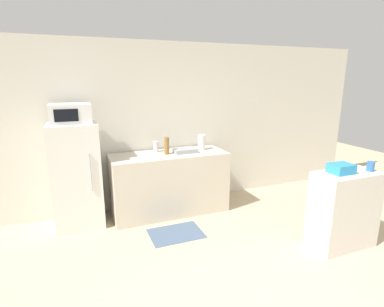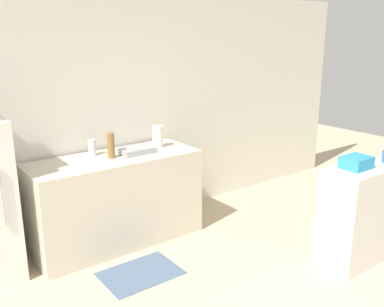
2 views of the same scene
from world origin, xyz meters
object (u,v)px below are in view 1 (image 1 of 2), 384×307
at_px(bottle_tall, 167,146).
at_px(basket, 341,169).
at_px(refrigerator, 77,176).
at_px(bottle_short, 156,147).
at_px(microwave, 71,114).
at_px(paper_towel_roll, 202,142).
at_px(jar, 371,166).

xyz_separation_m(bottle_tall, basket, (1.62, -1.71, -0.06)).
distance_m(refrigerator, bottle_short, 1.21).
height_order(microwave, paper_towel_roll, microwave).
distance_m(microwave, jar, 3.83).
bearing_deg(microwave, basket, -31.56).
distance_m(refrigerator, paper_towel_roll, 1.92).
bearing_deg(jar, bottle_short, 137.12).
distance_m(jar, paper_towel_roll, 2.33).
distance_m(bottle_tall, bottle_short, 0.23).
height_order(refrigerator, bottle_short, refrigerator).
relative_size(refrigerator, basket, 5.54).
height_order(microwave, basket, microwave).
bearing_deg(jar, basket, 170.13).
height_order(refrigerator, jar, refrigerator).
bearing_deg(bottle_tall, bottle_short, 120.58).
relative_size(jar, paper_towel_roll, 0.50).
distance_m(refrigerator, basket, 3.42).
height_order(basket, jar, jar).
xyz_separation_m(refrigerator, basket, (2.91, -1.79, 0.28)).
relative_size(microwave, jar, 4.37).
xyz_separation_m(basket, jar, (0.40, -0.07, 0.00)).
bearing_deg(bottle_short, basket, -47.76).
distance_m(bottle_short, paper_towel_roll, 0.73).
xyz_separation_m(jar, paper_towel_roll, (-1.41, 1.85, 0.04)).
height_order(microwave, jar, microwave).
xyz_separation_m(bottle_short, paper_towel_roll, (0.72, -0.12, 0.04)).
xyz_separation_m(microwave, jar, (3.30, -1.85, -0.58)).
height_order(refrigerator, microwave, microwave).
xyz_separation_m(microwave, bottle_short, (1.17, 0.12, -0.57)).
distance_m(basket, jar, 0.40).
bearing_deg(refrigerator, bottle_short, 5.92).
xyz_separation_m(refrigerator, paper_towel_roll, (1.89, -0.00, 0.33)).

